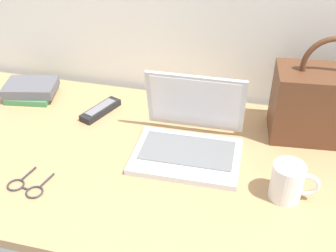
{
  "coord_description": "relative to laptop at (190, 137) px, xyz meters",
  "views": [
    {
      "loc": [
        0.28,
        -0.9,
        0.79
      ],
      "look_at": [
        0.05,
        0.0,
        0.15
      ],
      "focal_mm": 43.83,
      "sensor_mm": 36.0,
      "label": 1
    }
  ],
  "objects": [
    {
      "name": "handbag",
      "position": [
        0.37,
        0.17,
        0.07
      ],
      "size": [
        0.31,
        0.19,
        0.33
      ],
      "color": "#59331E",
      "rests_on": "desk"
    },
    {
      "name": "coffee_mug",
      "position": [
        0.28,
        -0.14,
        0.01
      ],
      "size": [
        0.12,
        0.08,
        0.1
      ],
      "color": "white",
      "rests_on": "desk"
    },
    {
      "name": "remote_control_near",
      "position": [
        -0.33,
        0.13,
        -0.03
      ],
      "size": [
        0.1,
        0.17,
        0.02
      ],
      "color": "black",
      "rests_on": "desk"
    },
    {
      "name": "eyeglasses",
      "position": [
        -0.39,
        -0.27,
        -0.04
      ],
      "size": [
        0.12,
        0.12,
        0.01
      ],
      "color": "#333338",
      "rests_on": "desk"
    },
    {
      "name": "desk",
      "position": [
        -0.1,
        -0.06,
        -0.06
      ],
      "size": [
        1.6,
        0.76,
        0.03
      ],
      "color": "tan",
      "rests_on": "ground"
    },
    {
      "name": "book_stack",
      "position": [
        -0.62,
        0.17,
        -0.02
      ],
      "size": [
        0.2,
        0.16,
        0.05
      ],
      "color": "#3F7F4C",
      "rests_on": "desk"
    },
    {
      "name": "laptop",
      "position": [
        0.0,
        0.0,
        0.0
      ],
      "size": [
        0.32,
        0.27,
        0.21
      ],
      "color": "silver",
      "rests_on": "desk"
    }
  ]
}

